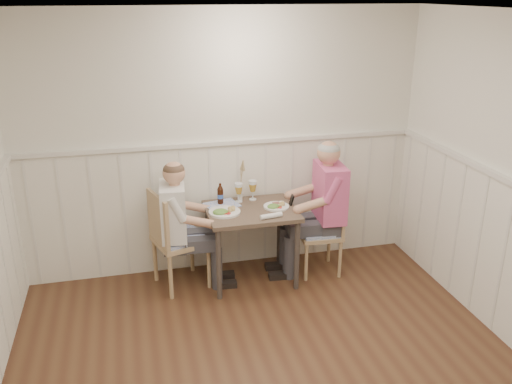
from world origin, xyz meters
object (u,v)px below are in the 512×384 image
dining_table (251,219)px  chair_left (174,236)px  diner_cream (179,236)px  beer_bottle (220,195)px  man_in_pink (324,218)px  grass_vase (240,182)px  chair_right (324,229)px

dining_table → chair_left: 0.75m
diner_cream → beer_bottle: diner_cream is taller
chair_left → man_in_pink: 1.50m
chair_left → grass_vase: grass_vase is taller
grass_vase → diner_cream: bearing=-160.1°
chair_left → grass_vase: 0.83m
dining_table → chair_left: (-0.74, 0.03, -0.11)m
beer_bottle → grass_vase: size_ratio=0.49×
man_in_pink → grass_vase: 0.92m
chair_left → diner_cream: 0.05m
chair_right → diner_cream: 1.46m
chair_right → man_in_pink: 0.12m
beer_bottle → chair_left: bearing=-160.5°
dining_table → chair_left: chair_left is taller
diner_cream → grass_vase: (0.65, 0.24, 0.40)m
chair_left → beer_bottle: 0.60m
beer_bottle → grass_vase: bearing=11.9°
chair_right → grass_vase: 0.97m
dining_table → chair_right: (0.76, -0.01, -0.17)m
beer_bottle → man_in_pink: bearing=-12.0°
dining_table → grass_vase: bearing=102.1°
diner_cream → man_in_pink: bearing=-0.9°
beer_bottle → dining_table: bearing=-38.3°
dining_table → chair_right: bearing=-0.9°
diner_cream → grass_vase: 0.80m
diner_cream → chair_right: bearing=-1.0°
chair_right → beer_bottle: size_ratio=4.04×
man_in_pink → diner_cream: 1.46m
man_in_pink → beer_bottle: man_in_pink is taller
chair_right → man_in_pink: bearing=151.3°
man_in_pink → beer_bottle: size_ratio=6.54×
chair_left → grass_vase: (0.69, 0.21, 0.42)m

